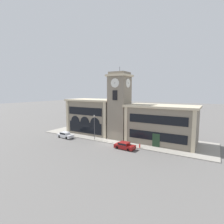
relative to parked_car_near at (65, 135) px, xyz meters
The scene contains 9 objects.
ground_plane 11.74m from the parked_car_near, ahead, with size 300.00×300.00×0.00m, color #605E5B.
sidewalk_kerb 13.79m from the parked_car_near, 32.41° to the left, with size 41.56×11.77×0.15m.
clock_tower 15.02m from the parked_car_near, 28.24° to the left, with size 4.97×4.97×16.93m.
town_hall_left_wing 9.03m from the parked_car_near, 69.97° to the left, with size 13.50×7.85×9.21m.
town_hall_right_wing 22.84m from the parked_car_near, 19.85° to the left, with size 15.05×7.85×8.37m.
parked_car_near is the anchor object (origin of this frame).
parked_car_mid 16.18m from the parked_car_near, ahead, with size 4.13×2.09×1.34m.
street_lamp 8.25m from the parked_car_near, 15.57° to the left, with size 0.36×0.36×5.72m.
fire_hydrant 18.74m from the parked_car_near, ahead, with size 0.22×0.22×0.87m.
Camera 1 is at (19.52, -31.43, 11.35)m, focal length 28.00 mm.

